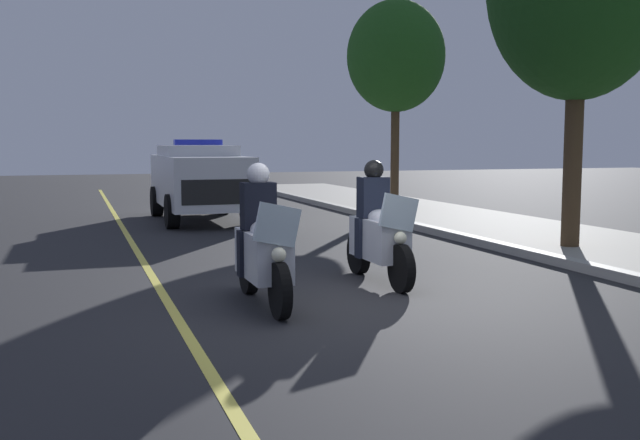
{
  "coord_description": "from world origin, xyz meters",
  "views": [
    {
      "loc": [
        8.13,
        -3.21,
        1.95
      ],
      "look_at": [
        -1.37,
        0.0,
        0.9
      ],
      "focal_mm": 41.06,
      "sensor_mm": 36.0,
      "label": 1
    }
  ],
  "objects_px": {
    "police_motorcycle_lead_right": "(378,233)",
    "police_suv": "(199,179)",
    "police_motorcycle_lead_left": "(263,248)",
    "tree_far_back": "(396,57)"
  },
  "relations": [
    {
      "from": "police_suv",
      "to": "tree_far_back",
      "type": "xyz_separation_m",
      "value": [
        -0.6,
        5.68,
        3.31
      ]
    },
    {
      "from": "police_motorcycle_lead_right",
      "to": "tree_far_back",
      "type": "bearing_deg",
      "value": 154.32
    },
    {
      "from": "police_motorcycle_lead_right",
      "to": "police_suv",
      "type": "bearing_deg",
      "value": -173.67
    },
    {
      "from": "police_motorcycle_lead_right",
      "to": "police_suv",
      "type": "relative_size",
      "value": 0.44
    },
    {
      "from": "police_suv",
      "to": "police_motorcycle_lead_right",
      "type": "bearing_deg",
      "value": 6.33
    },
    {
      "from": "police_motorcycle_lead_right",
      "to": "police_motorcycle_lead_left",
      "type": "bearing_deg",
      "value": -64.81
    },
    {
      "from": "tree_far_back",
      "to": "police_motorcycle_lead_right",
      "type": "bearing_deg",
      "value": -25.68
    },
    {
      "from": "police_motorcycle_lead_right",
      "to": "police_suv",
      "type": "height_order",
      "value": "police_suv"
    },
    {
      "from": "police_motorcycle_lead_left",
      "to": "tree_far_back",
      "type": "bearing_deg",
      "value": 148.23
    },
    {
      "from": "police_motorcycle_lead_left",
      "to": "tree_far_back",
      "type": "distance_m",
      "value": 13.0
    }
  ]
}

